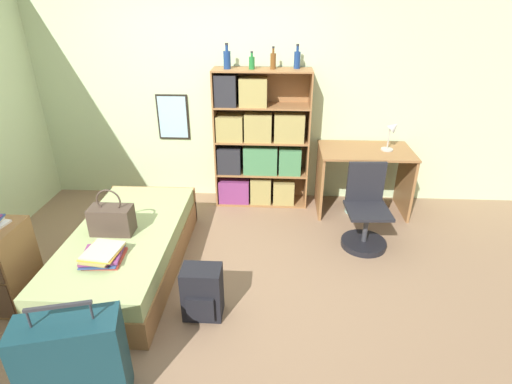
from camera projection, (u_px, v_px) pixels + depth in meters
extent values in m
plane|color=#84664C|center=(197.00, 271.00, 3.75)|extent=(14.00, 14.00, 0.00)
cube|color=beige|center=(216.00, 93.00, 4.68)|extent=(10.00, 0.06, 2.60)
cube|color=black|center=(173.00, 117.00, 4.80)|extent=(0.38, 0.02, 0.54)
cube|color=#99C1D6|center=(173.00, 117.00, 4.79)|extent=(0.34, 0.01, 0.50)
cube|color=olive|center=(128.00, 258.00, 3.73)|extent=(0.93, 1.90, 0.25)
cube|color=#9EAD70|center=(125.00, 239.00, 3.63)|extent=(0.90, 1.87, 0.17)
cube|color=olive|center=(155.00, 204.00, 4.52)|extent=(0.93, 0.04, 0.41)
cube|color=#47382D|center=(112.00, 220.00, 3.53)|extent=(0.37, 0.19, 0.25)
torus|color=#47382D|center=(108.00, 201.00, 3.45)|extent=(0.22, 0.02, 0.22)
cube|color=#B2382D|center=(105.00, 258.00, 3.21)|extent=(0.30, 0.31, 0.02)
cube|color=#334C84|center=(103.00, 256.00, 3.21)|extent=(0.32, 0.37, 0.01)
cube|color=#7A336B|center=(103.00, 255.00, 3.21)|extent=(0.27, 0.32, 0.01)
cube|color=#7A336B|center=(102.00, 254.00, 3.20)|extent=(0.34, 0.34, 0.02)
cube|color=#99894C|center=(103.00, 253.00, 3.19)|extent=(0.27, 0.38, 0.01)
cube|color=gold|center=(102.00, 252.00, 3.18)|extent=(0.30, 0.31, 0.01)
cube|color=beige|center=(103.00, 250.00, 3.18)|extent=(0.29, 0.32, 0.01)
cube|color=#143842|center=(74.00, 364.00, 2.41)|extent=(0.64, 0.40, 0.66)
cylinder|color=#2D2D33|center=(29.00, 319.00, 2.20)|extent=(0.01, 0.01, 0.12)
cylinder|color=#2D2D33|center=(91.00, 310.00, 2.26)|extent=(0.01, 0.01, 0.12)
cube|color=#2D2D33|center=(58.00, 306.00, 2.21)|extent=(0.35, 0.11, 0.02)
cube|color=olive|center=(216.00, 139.00, 4.70)|extent=(0.02, 0.34, 1.61)
cube|color=olive|center=(308.00, 141.00, 4.65)|extent=(0.02, 0.34, 1.61)
cube|color=olive|center=(262.00, 136.00, 4.83)|extent=(1.09, 0.01, 1.61)
cube|color=olive|center=(261.00, 200.00, 5.03)|extent=(1.06, 0.34, 0.02)
cube|color=olive|center=(262.00, 172.00, 4.85)|extent=(1.06, 0.34, 0.02)
cube|color=olive|center=(262.00, 140.00, 4.68)|extent=(1.06, 0.34, 0.02)
cube|color=olive|center=(262.00, 106.00, 4.50)|extent=(1.06, 0.34, 0.02)
cube|color=olive|center=(262.00, 70.00, 4.33)|extent=(1.06, 0.34, 0.02)
cube|color=#7A336B|center=(235.00, 190.00, 4.96)|extent=(0.37, 0.26, 0.29)
cube|color=#99894C|center=(261.00, 189.00, 4.94)|extent=(0.25, 0.26, 0.32)
cube|color=#99894C|center=(284.00, 191.00, 4.93)|extent=(0.25, 0.26, 0.28)
cube|color=#232328|center=(230.00, 159.00, 4.78)|extent=(0.27, 0.26, 0.31)
cube|color=#427A4C|center=(261.00, 159.00, 4.76)|extent=(0.40, 0.26, 0.33)
cube|color=#427A4C|center=(290.00, 160.00, 4.75)|extent=(0.26, 0.26, 0.31)
cube|color=#99894C|center=(230.00, 127.00, 4.61)|extent=(0.30, 0.26, 0.29)
cube|color=#99894C|center=(258.00, 127.00, 4.59)|extent=(0.31, 0.26, 0.32)
cube|color=#99894C|center=(289.00, 127.00, 4.57)|extent=(0.34, 0.26, 0.32)
cube|color=#232328|center=(226.00, 90.00, 4.42)|extent=(0.24, 0.26, 0.34)
cube|color=#99894C|center=(253.00, 92.00, 4.42)|extent=(0.30, 0.26, 0.31)
cylinder|color=navy|center=(227.00, 60.00, 4.29)|extent=(0.08, 0.08, 0.19)
cylinder|color=navy|center=(227.00, 48.00, 4.23)|extent=(0.03, 0.03, 0.06)
cylinder|color=#232328|center=(227.00, 44.00, 4.22)|extent=(0.04, 0.04, 0.02)
cylinder|color=#1E6B2D|center=(252.00, 63.00, 4.28)|extent=(0.06, 0.06, 0.13)
cylinder|color=#1E6B2D|center=(252.00, 55.00, 4.24)|extent=(0.02, 0.02, 0.04)
cylinder|color=#232328|center=(252.00, 52.00, 4.23)|extent=(0.03, 0.03, 0.01)
cylinder|color=brown|center=(273.00, 61.00, 4.28)|extent=(0.06, 0.06, 0.16)
cylinder|color=brown|center=(273.00, 51.00, 4.23)|extent=(0.02, 0.02, 0.05)
cylinder|color=#232328|center=(273.00, 47.00, 4.22)|extent=(0.03, 0.03, 0.02)
cylinder|color=navy|center=(297.00, 60.00, 4.31)|extent=(0.07, 0.07, 0.18)
cylinder|color=navy|center=(298.00, 49.00, 4.26)|extent=(0.03, 0.03, 0.06)
cylinder|color=#232328|center=(298.00, 45.00, 4.24)|extent=(0.03, 0.03, 0.02)
cube|color=olive|center=(366.00, 151.00, 4.51)|extent=(1.03, 0.65, 0.02)
cube|color=olive|center=(319.00, 181.00, 4.70)|extent=(0.03, 0.61, 0.74)
cube|color=olive|center=(405.00, 182.00, 4.65)|extent=(0.03, 0.61, 0.74)
cylinder|color=#ADA89E|center=(387.00, 149.00, 4.49)|extent=(0.13, 0.13, 0.02)
cylinder|color=#ADA89E|center=(389.00, 139.00, 4.43)|extent=(0.02, 0.02, 0.23)
cone|color=#ADA89E|center=(394.00, 127.00, 4.37)|extent=(0.15, 0.11, 0.15)
cylinder|color=black|center=(363.00, 243.00, 4.12)|extent=(0.46, 0.46, 0.06)
cylinder|color=#333338|center=(365.00, 229.00, 4.04)|extent=(0.05, 0.05, 0.40)
cube|color=black|center=(368.00, 211.00, 3.95)|extent=(0.44, 0.44, 0.03)
cube|color=black|center=(366.00, 182.00, 4.02)|extent=(0.38, 0.06, 0.42)
cube|color=black|center=(202.00, 292.00, 3.15)|extent=(0.31, 0.22, 0.44)
cube|color=black|center=(200.00, 309.00, 3.07)|extent=(0.22, 0.03, 0.20)
cylinder|color=#99C1B2|center=(354.00, 203.00, 4.73)|extent=(0.20, 0.20, 0.24)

